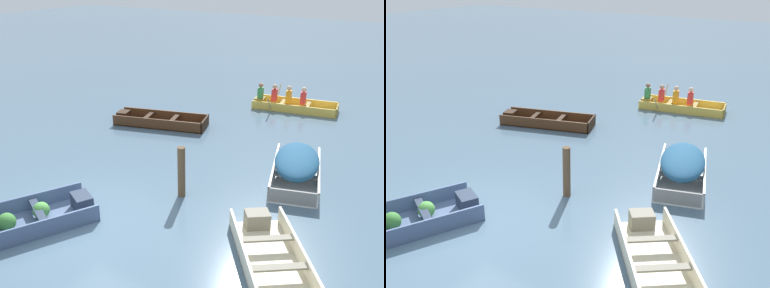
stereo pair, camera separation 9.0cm
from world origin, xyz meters
The scene contains 7 objects.
ground_plane centered at (0.00, 0.00, 0.00)m, with size 80.00×80.00×0.00m, color slate.
dinghy_slate_blue_foreground centered at (-1.07, -0.89, 0.15)m, with size 2.48×3.36×0.41m.
skiff_white_near_moored centered at (2.88, 4.24, 0.42)m, with size 1.88×2.94×0.72m.
skiff_cream_mid_moored centered at (3.63, 0.85, 0.13)m, with size 2.52×2.83×0.37m.
skiff_dark_varnish_far_moored centered at (-2.46, 5.57, 0.12)m, with size 3.24×1.83×0.36m.
rowboat_yellow_with_crew centered at (0.65, 9.61, 0.22)m, with size 3.19×2.25×0.88m.
mooring_post centered at (0.95, 1.97, 0.61)m, with size 0.18×0.18×1.22m, color brown.
Camera 2 is at (5.95, -5.22, 4.95)m, focal length 40.00 mm.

